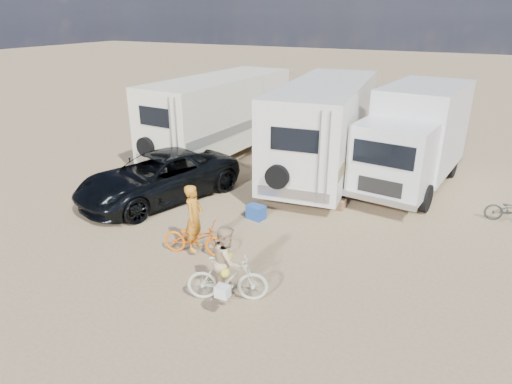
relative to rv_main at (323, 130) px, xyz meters
The scene contains 11 objects.
ground 7.17m from the rv_main, 91.51° to the right, with size 140.00×140.00×0.00m, color #A18560.
rv_main is the anchor object (origin of this frame).
rv_left 5.07m from the rv_main, behind, with size 2.62×8.05×3.43m, color silver, non-canonical shape.
box_truck 3.29m from the rv_main, ahead, with size 2.51×6.54×3.60m, color silver, non-canonical shape.
dark_suv 6.50m from the rv_main, 130.94° to the right, with size 2.62×5.69×1.58m, color black.
bike_man 7.67m from the rv_main, 97.15° to the right, with size 0.63×1.80×0.95m, color orange.
bike_woman 9.02m from the rv_main, 84.53° to the right, with size 0.52×1.83×1.10m, color #BBBDA0.
rider_man 7.61m from the rv_main, 97.15° to the right, with size 0.65×0.43×1.79m, color orange.
rider_woman 8.99m from the rv_main, 84.53° to the right, with size 0.81×0.63×1.66m, color tan.
cooler 5.09m from the rv_main, 95.79° to the right, with size 0.54×0.40×0.44m, color navy.
crate 3.68m from the rv_main, 61.23° to the right, with size 0.40×0.40×0.32m, color #9A7452.
Camera 1 is at (5.37, -9.19, 6.03)m, focal length 31.27 mm.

